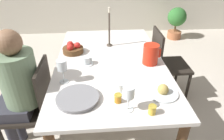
% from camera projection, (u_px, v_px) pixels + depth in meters
% --- Properties ---
extents(ground_plane, '(20.00, 20.00, 0.00)m').
position_uv_depth(ground_plane, '(110.00, 117.00, 2.30)').
color(ground_plane, beige).
extents(dining_table, '(1.02, 1.68, 0.74)m').
position_uv_depth(dining_table, '(110.00, 69.00, 1.96)').
color(dining_table, silver).
rests_on(dining_table, ground_plane).
extents(chair_person_side, '(0.42, 0.42, 0.88)m').
position_uv_depth(chair_person_side, '(34.00, 106.00, 1.76)').
color(chair_person_side, black).
rests_on(chair_person_side, ground_plane).
extents(chair_opposite, '(0.42, 0.42, 0.88)m').
position_uv_depth(chair_opposite, '(165.00, 63.00, 2.42)').
color(chair_opposite, black).
rests_on(chair_opposite, ground_plane).
extents(person_seated, '(0.39, 0.41, 1.18)m').
position_uv_depth(person_seated, '(17.00, 86.00, 1.63)').
color(person_seated, '#33333D').
rests_on(person_seated, ground_plane).
extents(red_pitcher, '(0.17, 0.14, 0.19)m').
position_uv_depth(red_pitcher, '(151.00, 54.00, 1.83)').
color(red_pitcher, red).
rests_on(red_pitcher, dining_table).
extents(wine_glass_water, '(0.08, 0.08, 0.20)m').
position_uv_depth(wine_glass_water, '(62.00, 66.00, 1.54)').
color(wine_glass_water, white).
rests_on(wine_glass_water, dining_table).
extents(wine_glass_juice, '(0.08, 0.08, 0.19)m').
position_uv_depth(wine_glass_juice, '(129.00, 93.00, 1.26)').
color(wine_glass_juice, white).
rests_on(wine_glass_juice, dining_table).
extents(teacup_near_person, '(0.14, 0.14, 0.07)m').
position_uv_depth(teacup_near_person, '(121.00, 87.00, 1.50)').
color(teacup_near_person, silver).
rests_on(teacup_near_person, dining_table).
extents(teacup_across, '(0.14, 0.14, 0.07)m').
position_uv_depth(teacup_across, '(86.00, 61.00, 1.85)').
color(teacup_across, silver).
rests_on(teacup_across, dining_table).
extents(serving_tray, '(0.31, 0.31, 0.03)m').
position_uv_depth(serving_tray, '(78.00, 98.00, 1.41)').
color(serving_tray, gray).
rests_on(serving_tray, dining_table).
extents(bread_plate, '(0.23, 0.23, 0.08)m').
position_uv_depth(bread_plate, '(163.00, 91.00, 1.47)').
color(bread_plate, silver).
rests_on(bread_plate, dining_table).
extents(jam_jar_amber, '(0.05, 0.05, 0.06)m').
position_uv_depth(jam_jar_amber, '(118.00, 98.00, 1.38)').
color(jam_jar_amber, '#C67A1E').
rests_on(jam_jar_amber, dining_table).
extents(jam_jar_red, '(0.05, 0.05, 0.06)m').
position_uv_depth(jam_jar_red, '(152.00, 109.00, 1.28)').
color(jam_jar_red, gold).
rests_on(jam_jar_red, dining_table).
extents(fruit_bowl, '(0.21, 0.21, 0.11)m').
position_uv_depth(fruit_bowl, '(73.00, 49.00, 2.05)').
color(fruit_bowl, brown).
rests_on(fruit_bowl, dining_table).
extents(candlestick_tall, '(0.06, 0.06, 0.42)m').
position_uv_depth(candlestick_tall, '(109.00, 31.00, 2.12)').
color(candlestick_tall, '#4C4238').
rests_on(candlestick_tall, dining_table).
extents(potted_plant, '(0.38, 0.38, 0.65)m').
position_uv_depth(potted_plant, '(176.00, 20.00, 4.14)').
color(potted_plant, '#A8603D').
rests_on(potted_plant, ground_plane).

